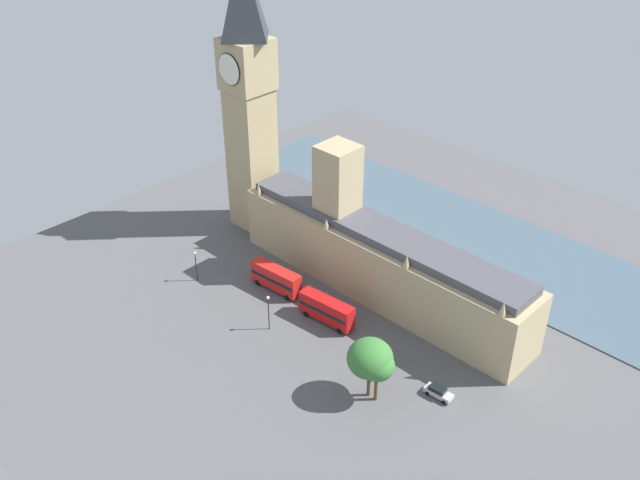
{
  "coord_description": "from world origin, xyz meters",
  "views": [
    {
      "loc": [
        81.75,
        65.25,
        77.98
      ],
      "look_at": [
        1.0,
        -12.45,
        7.24
      ],
      "focal_mm": 39.56,
      "sensor_mm": 36.0,
      "label": 1
    }
  ],
  "objects_px": {
    "clock_tower": "(248,90)",
    "plane_tree_opposite_hall": "(377,366)",
    "car_silver_near_tower": "(438,392)",
    "pedestrian_trailing": "(326,296)",
    "street_lamp_midblock": "(196,261)",
    "double_decker_bus_kerbside": "(327,310)",
    "car_dark_green_far_end": "(377,359)",
    "pedestrian_leading": "(349,308)",
    "double_decker_bus_under_trees": "(276,278)",
    "street_lamp_corner": "(268,307)",
    "parliament_building": "(376,256)",
    "plane_tree_by_river_gate": "(370,358)"
  },
  "relations": [
    {
      "from": "clock_tower",
      "to": "pedestrian_trailing",
      "type": "height_order",
      "value": "clock_tower"
    },
    {
      "from": "car_dark_green_far_end",
      "to": "pedestrian_leading",
      "type": "xyz_separation_m",
      "value": [
        -6.96,
        -12.37,
        -0.16
      ]
    },
    {
      "from": "pedestrian_leading",
      "to": "plane_tree_opposite_hall",
      "type": "relative_size",
      "value": 0.18
    },
    {
      "from": "plane_tree_opposite_hall",
      "to": "pedestrian_trailing",
      "type": "bearing_deg",
      "value": -119.85
    },
    {
      "from": "street_lamp_corner",
      "to": "clock_tower",
      "type": "bearing_deg",
      "value": -127.94
    },
    {
      "from": "parliament_building",
      "to": "pedestrian_trailing",
      "type": "relative_size",
      "value": 37.07
    },
    {
      "from": "plane_tree_opposite_hall",
      "to": "double_decker_bus_kerbside",
      "type": "bearing_deg",
      "value": -114.95
    },
    {
      "from": "double_decker_bus_kerbside",
      "to": "pedestrian_trailing",
      "type": "distance_m",
      "value": 6.6
    },
    {
      "from": "parliament_building",
      "to": "street_lamp_corner",
      "type": "relative_size",
      "value": 8.68
    },
    {
      "from": "car_dark_green_far_end",
      "to": "car_silver_near_tower",
      "type": "height_order",
      "value": "same"
    },
    {
      "from": "plane_tree_opposite_hall",
      "to": "street_lamp_midblock",
      "type": "xyz_separation_m",
      "value": [
        -0.49,
        -44.49,
        -2.3
      ]
    },
    {
      "from": "parliament_building",
      "to": "pedestrian_trailing",
      "type": "xyz_separation_m",
      "value": [
        8.69,
        -4.12,
        -6.66
      ]
    },
    {
      "from": "parliament_building",
      "to": "street_lamp_midblock",
      "type": "bearing_deg",
      "value": -50.66
    },
    {
      "from": "parliament_building",
      "to": "street_lamp_midblock",
      "type": "relative_size",
      "value": 9.32
    },
    {
      "from": "street_lamp_midblock",
      "to": "street_lamp_corner",
      "type": "bearing_deg",
      "value": 89.15
    },
    {
      "from": "plane_tree_opposite_hall",
      "to": "street_lamp_midblock",
      "type": "relative_size",
      "value": 1.4
    },
    {
      "from": "parliament_building",
      "to": "street_lamp_midblock",
      "type": "xyz_separation_m",
      "value": [
        21.24,
        -25.91,
        -2.88
      ]
    },
    {
      "from": "pedestrian_leading",
      "to": "plane_tree_by_river_gate",
      "type": "relative_size",
      "value": 0.15
    },
    {
      "from": "street_lamp_corner",
      "to": "parliament_building",
      "type": "bearing_deg",
      "value": 165.75
    },
    {
      "from": "street_lamp_corner",
      "to": "car_dark_green_far_end",
      "type": "bearing_deg",
      "value": 107.97
    },
    {
      "from": "double_decker_bus_under_trees",
      "to": "car_dark_green_far_end",
      "type": "xyz_separation_m",
      "value": [
        2.53,
        26.58,
        -1.75
      ]
    },
    {
      "from": "car_dark_green_far_end",
      "to": "street_lamp_corner",
      "type": "distance_m",
      "value": 20.41
    },
    {
      "from": "car_dark_green_far_end",
      "to": "street_lamp_corner",
      "type": "relative_size",
      "value": 0.64
    },
    {
      "from": "plane_tree_opposite_hall",
      "to": "street_lamp_corner",
      "type": "distance_m",
      "value": 24.14
    },
    {
      "from": "pedestrian_leading",
      "to": "double_decker_bus_kerbside",
      "type": "bearing_deg",
      "value": -9.44
    },
    {
      "from": "car_dark_green_far_end",
      "to": "pedestrian_trailing",
      "type": "height_order",
      "value": "car_dark_green_far_end"
    },
    {
      "from": "clock_tower",
      "to": "plane_tree_opposite_hall",
      "type": "distance_m",
      "value": 61.91
    },
    {
      "from": "parliament_building",
      "to": "car_silver_near_tower",
      "type": "xyz_separation_m",
      "value": [
        14.55,
        25.1,
        -6.51
      ]
    },
    {
      "from": "pedestrian_leading",
      "to": "street_lamp_corner",
      "type": "xyz_separation_m",
      "value": [
        13.14,
        -6.68,
        4.08
      ]
    },
    {
      "from": "double_decker_bus_kerbside",
      "to": "plane_tree_opposite_hall",
      "type": "distance_m",
      "value": 20.59
    },
    {
      "from": "clock_tower",
      "to": "car_silver_near_tower",
      "type": "xyz_separation_m",
      "value": [
        15.5,
        59.42,
        -28.76
      ]
    },
    {
      "from": "car_dark_green_far_end",
      "to": "plane_tree_by_river_gate",
      "type": "relative_size",
      "value": 0.43
    },
    {
      "from": "pedestrian_trailing",
      "to": "car_silver_near_tower",
      "type": "bearing_deg",
      "value": -102.13
    },
    {
      "from": "parliament_building",
      "to": "plane_tree_by_river_gate",
      "type": "distance_m",
      "value": 27.76
    },
    {
      "from": "street_lamp_midblock",
      "to": "pedestrian_leading",
      "type": "bearing_deg",
      "value": 115.33
    },
    {
      "from": "parliament_building",
      "to": "double_decker_bus_under_trees",
      "type": "relative_size",
      "value": 5.67
    },
    {
      "from": "double_decker_bus_under_trees",
      "to": "double_decker_bus_kerbside",
      "type": "relative_size",
      "value": 1.0
    },
    {
      "from": "pedestrian_trailing",
      "to": "plane_tree_opposite_hall",
      "type": "xyz_separation_m",
      "value": [
        13.03,
        22.7,
        6.09
      ]
    },
    {
      "from": "double_decker_bus_under_trees",
      "to": "plane_tree_opposite_hall",
      "type": "height_order",
      "value": "plane_tree_opposite_hall"
    },
    {
      "from": "car_dark_green_far_end",
      "to": "car_silver_near_tower",
      "type": "bearing_deg",
      "value": 93.02
    },
    {
      "from": "street_lamp_midblock",
      "to": "double_decker_bus_kerbside",
      "type": "bearing_deg",
      "value": 107.01
    },
    {
      "from": "parliament_building",
      "to": "plane_tree_opposite_hall",
      "type": "distance_m",
      "value": 28.59
    },
    {
      "from": "double_decker_bus_kerbside",
      "to": "plane_tree_opposite_hall",
      "type": "xyz_separation_m",
      "value": [
        8.5,
        18.28,
        4.19
      ]
    },
    {
      "from": "car_silver_near_tower",
      "to": "pedestrian_trailing",
      "type": "relative_size",
      "value": 2.84
    },
    {
      "from": "double_decker_bus_kerbside",
      "to": "plane_tree_opposite_hall",
      "type": "bearing_deg",
      "value": -120.31
    },
    {
      "from": "car_dark_green_far_end",
      "to": "street_lamp_midblock",
      "type": "xyz_separation_m",
      "value": [
        5.88,
        -39.49,
        3.63
      ]
    },
    {
      "from": "double_decker_bus_kerbside",
      "to": "street_lamp_midblock",
      "type": "relative_size",
      "value": 1.65
    },
    {
      "from": "clock_tower",
      "to": "double_decker_bus_under_trees",
      "type": "bearing_deg",
      "value": 57.14
    },
    {
      "from": "car_silver_near_tower",
      "to": "street_lamp_corner",
      "type": "height_order",
      "value": "street_lamp_corner"
    },
    {
      "from": "parliament_building",
      "to": "plane_tree_by_river_gate",
      "type": "height_order",
      "value": "parliament_building"
    }
  ]
}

